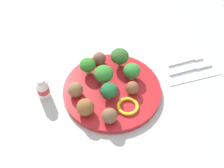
% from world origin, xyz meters
% --- Properties ---
extents(ground_plane, '(4.00, 4.00, 0.00)m').
position_xyz_m(ground_plane, '(0.00, 0.00, 0.00)').
color(ground_plane, '#B2B2AD').
extents(plate, '(0.28, 0.28, 0.02)m').
position_xyz_m(plate, '(0.00, 0.00, 0.01)').
color(plate, red).
rests_on(plate, ground_plane).
extents(broccoli_floret_mid_right, '(0.05, 0.05, 0.05)m').
position_xyz_m(broccoli_floret_mid_right, '(0.07, 0.02, 0.05)').
color(broccoli_floret_mid_right, '#9AB879').
rests_on(broccoli_floret_mid_right, plate).
extents(broccoli_floret_mid_left, '(0.05, 0.05, 0.05)m').
position_xyz_m(broccoli_floret_mid_left, '(-0.04, 0.08, 0.05)').
color(broccoli_floret_mid_left, '#8CC77A').
rests_on(broccoli_floret_mid_left, plate).
extents(broccoli_floret_center, '(0.05, 0.05, 0.06)m').
position_xyz_m(broccoli_floret_center, '(-0.01, 0.03, 0.05)').
color(broccoli_floret_center, '#A6C970').
rests_on(broccoli_floret_center, plate).
extents(broccoli_floret_far_rim, '(0.05, 0.05, 0.06)m').
position_xyz_m(broccoli_floret_far_rim, '(0.05, 0.08, 0.05)').
color(broccoli_floret_far_rim, '#9ED172').
rests_on(broccoli_floret_far_rim, plate).
extents(broccoli_floret_back_right, '(0.05, 0.05, 0.05)m').
position_xyz_m(broccoli_floret_back_right, '(-0.02, -0.03, 0.04)').
color(broccoli_floret_back_right, '#9FBB77').
rests_on(broccoli_floret_back_right, plate).
extents(meatball_mid_left, '(0.04, 0.04, 0.04)m').
position_xyz_m(meatball_mid_left, '(-0.00, 0.11, 0.04)').
color(meatball_mid_left, brown).
rests_on(meatball_mid_left, plate).
extents(meatball_front_left, '(0.04, 0.04, 0.04)m').
position_xyz_m(meatball_front_left, '(-0.10, 0.02, 0.04)').
color(meatball_front_left, brown).
rests_on(meatball_front_left, plate).
extents(meatball_front_right, '(0.04, 0.04, 0.04)m').
position_xyz_m(meatball_front_right, '(-0.04, -0.10, 0.04)').
color(meatball_front_right, brown).
rests_on(meatball_front_right, plate).
extents(meatball_near_rim, '(0.04, 0.04, 0.04)m').
position_xyz_m(meatball_near_rim, '(0.05, -0.03, 0.03)').
color(meatball_near_rim, brown).
rests_on(meatball_near_rim, plate).
extents(meatball_center, '(0.05, 0.05, 0.05)m').
position_xyz_m(meatball_center, '(-0.09, -0.05, 0.04)').
color(meatball_center, brown).
rests_on(meatball_center, plate).
extents(pepper_ring_near_rim, '(0.08, 0.08, 0.01)m').
position_xyz_m(pepper_ring_near_rim, '(0.02, -0.08, 0.02)').
color(pepper_ring_near_rim, yellow).
rests_on(pepper_ring_near_rim, plate).
extents(napkin, '(0.18, 0.13, 0.01)m').
position_xyz_m(napkin, '(0.26, 0.01, 0.00)').
color(napkin, white).
rests_on(napkin, ground_plane).
extents(fork, '(0.12, 0.02, 0.01)m').
position_xyz_m(fork, '(0.27, 0.03, 0.01)').
color(fork, silver).
rests_on(fork, napkin).
extents(knife, '(0.15, 0.02, 0.01)m').
position_xyz_m(knife, '(0.26, -0.01, 0.01)').
color(knife, silver).
rests_on(knife, napkin).
extents(yogurt_bottle, '(0.03, 0.03, 0.07)m').
position_xyz_m(yogurt_bottle, '(-0.18, 0.06, 0.03)').
color(yogurt_bottle, white).
rests_on(yogurt_bottle, ground_plane).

